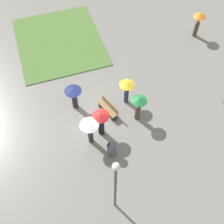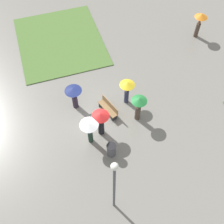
% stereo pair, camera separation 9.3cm
% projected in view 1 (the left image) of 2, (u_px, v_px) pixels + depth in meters
% --- Properties ---
extents(ground_plane, '(90.00, 90.00, 0.00)m').
position_uv_depth(ground_plane, '(94.00, 116.00, 17.37)').
color(ground_plane, slate).
extents(lawn_patch_near, '(7.31, 6.17, 0.06)m').
position_uv_depth(lawn_patch_near, '(59.00, 41.00, 21.29)').
color(lawn_patch_near, '#4C7033').
rests_on(lawn_patch_near, ground_plane).
extents(park_bench, '(1.58, 0.91, 0.90)m').
position_uv_depth(park_bench, '(109.00, 108.00, 17.19)').
color(park_bench, brown).
rests_on(park_bench, ground_plane).
extents(lamp_post, '(0.32, 0.32, 4.89)m').
position_uv_depth(lamp_post, '(115.00, 183.00, 11.72)').
color(lamp_post, '#474C51').
rests_on(lamp_post, ground_plane).
extents(trash_bin, '(0.55, 0.55, 0.91)m').
position_uv_depth(trash_bin, '(112.00, 150.00, 15.54)').
color(trash_bin, '#4C4C51').
rests_on(trash_bin, ground_plane).
extents(crowd_person_green, '(0.93, 0.93, 1.97)m').
position_uv_depth(crowd_person_green, '(139.00, 105.00, 16.21)').
color(crowd_person_green, '#47382D').
rests_on(crowd_person_green, ground_plane).
extents(crowd_person_white, '(1.05, 1.05, 1.94)m').
position_uv_depth(crowd_person_white, '(90.00, 128.00, 15.18)').
color(crowd_person_white, '#1E3328').
rests_on(crowd_person_white, ground_plane).
extents(crowd_person_red, '(0.99, 0.99, 1.96)m').
position_uv_depth(crowd_person_red, '(101.00, 120.00, 15.62)').
color(crowd_person_red, black).
rests_on(crowd_person_red, ground_plane).
extents(crowd_person_yellow, '(0.93, 0.93, 1.86)m').
position_uv_depth(crowd_person_yellow, '(127.00, 88.00, 16.93)').
color(crowd_person_yellow, '#282D47').
rests_on(crowd_person_yellow, ground_plane).
extents(crowd_person_navy, '(1.03, 1.03, 1.78)m').
position_uv_depth(crowd_person_navy, '(74.00, 94.00, 16.76)').
color(crowd_person_navy, '#2D2333').
rests_on(crowd_person_navy, ground_plane).
extents(lone_walker_mid_plaza, '(0.95, 0.95, 2.00)m').
position_uv_depth(lone_walker_mid_plaza, '(199.00, 20.00, 20.52)').
color(lone_walker_mid_plaza, '#47382D').
rests_on(lone_walker_mid_plaza, ground_plane).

